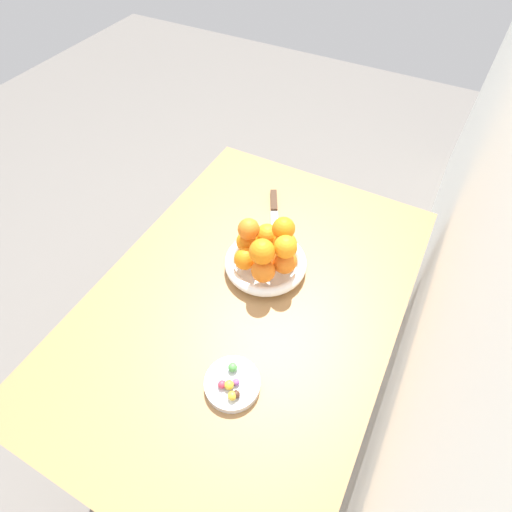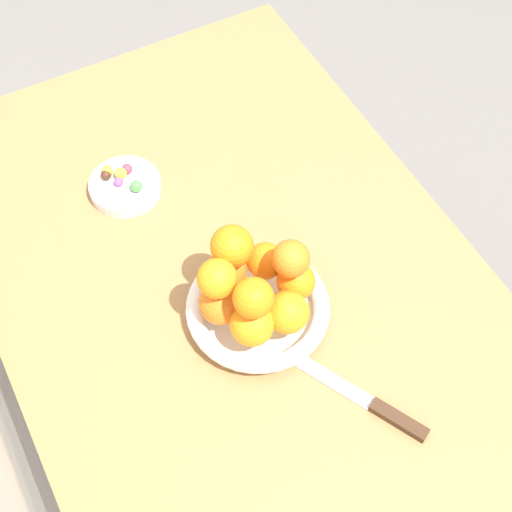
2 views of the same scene
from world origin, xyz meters
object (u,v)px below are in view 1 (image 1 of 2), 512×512
candy_ball_4 (236,394)px  candy_ball_5 (222,384)px  fruit_bowl (265,263)px  orange_7 (285,247)px  orange_3 (245,259)px  orange_6 (284,228)px  dining_table (247,315)px  orange_9 (262,252)px  candy_dish (232,384)px  candy_ball_3 (229,385)px  orange_0 (285,244)px  candy_ball_0 (232,396)px  orange_5 (284,261)px  candy_ball_2 (233,367)px  orange_8 (249,229)px  knife (274,215)px  orange_2 (247,242)px  orange_1 (267,236)px  orange_4 (263,271)px  candy_ball_1 (236,382)px

candy_ball_4 → candy_ball_5: 0.04m
fruit_bowl → orange_7: bearing=77.8°
orange_3 → orange_6: bearing=142.3°
dining_table → orange_9: bearing=165.7°
fruit_bowl → candy_dish: 0.34m
fruit_bowl → candy_ball_3: size_ratio=10.32×
candy_dish → orange_0: orange_0 is taller
orange_9 → candy_ball_0: bearing=15.9°
orange_5 → dining_table: bearing=-29.5°
orange_6 → candy_ball_2: size_ratio=2.81×
candy_ball_0 → orange_8: bearing=-157.0°
orange_3 → knife: orange_3 is taller
candy_dish → knife: (-0.53, -0.15, -0.01)m
orange_0 → fruit_bowl: bearing=-38.2°
candy_ball_4 → orange_2: bearing=-155.1°
candy_ball_3 → orange_9: bearing=-166.5°
orange_6 → orange_2: bearing=-70.6°
orange_5 → candy_ball_0: bearing=7.2°
orange_2 → candy_ball_4: bearing=24.9°
orange_1 → candy_ball_5: 0.42m
candy_dish → orange_7: bearing=-175.3°
orange_0 → orange_3: (0.09, -0.07, -0.00)m
candy_ball_0 → candy_ball_4: bearing=140.6°
orange_4 → orange_9: 0.06m
knife → orange_3: bearing=7.2°
orange_0 → orange_1: 0.06m
dining_table → orange_4: bearing=156.5°
orange_4 → orange_7: size_ratio=1.06×
orange_2 → orange_9: bearing=50.7°
orange_4 → candy_ball_5: 0.30m
candy_ball_0 → candy_ball_3: 0.02m
candy_ball_2 → candy_ball_4: bearing=36.3°
orange_0 → orange_2: (0.04, -0.09, -0.00)m
candy_ball_4 → dining_table: bearing=-156.1°
orange_5 → knife: size_ratio=0.27×
orange_0 → orange_9: 0.12m
candy_ball_0 → candy_ball_5: candy_ball_0 is taller
orange_3 → candy_ball_3: 0.33m
candy_ball_3 → orange_8: bearing=-158.4°
orange_3 → orange_9: (0.01, 0.05, 0.07)m
orange_7 → candy_ball_1: size_ratio=3.72×
candy_ball_3 → candy_ball_0: bearing=46.1°
candy_ball_0 → candy_ball_4: size_ratio=1.13×
orange_2 → candy_ball_1: bearing=24.6°
orange_0 → candy_ball_2: (0.35, 0.04, -0.04)m
fruit_bowl → orange_1: orange_1 is taller
orange_7 → candy_ball_3: (0.33, 0.03, -0.10)m
candy_dish → fruit_bowl: bearing=-165.4°
dining_table → orange_1: (-0.16, -0.02, 0.16)m
orange_4 → knife: orange_4 is taller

